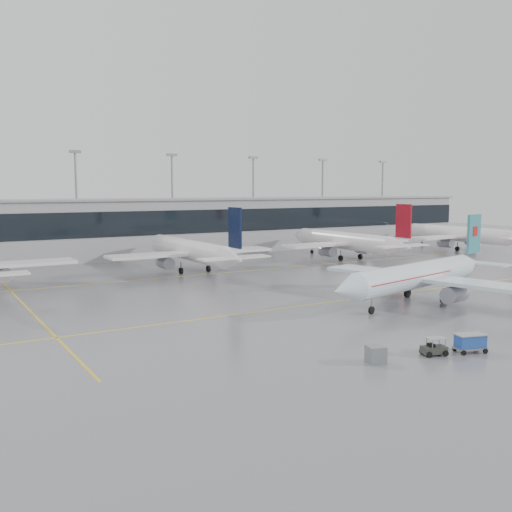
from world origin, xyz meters
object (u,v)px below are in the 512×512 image
gse_unit (376,355)px  baggage_cart (470,342)px  air_canada_jet (421,275)px  baggage_tug (434,349)px

gse_unit → baggage_cart: bearing=3.0°
air_canada_jet → baggage_tug: 24.92m
baggage_cart → gse_unit: baggage_cart is taller
air_canada_jet → gse_unit: 28.76m
baggage_tug → baggage_cart: 3.63m
gse_unit → air_canada_jet: bearing=50.8°
air_canada_jet → baggage_tug: (-17.35, -17.66, -2.85)m
baggage_tug → gse_unit: bearing=-172.1°
baggage_tug → gse_unit: size_ratio=2.27×
air_canada_jet → gse_unit: bearing=22.9°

